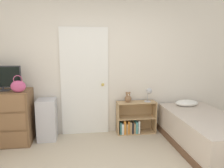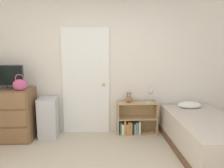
{
  "view_description": "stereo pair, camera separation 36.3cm",
  "coord_description": "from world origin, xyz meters",
  "px_view_note": "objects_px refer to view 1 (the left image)",
  "views": [
    {
      "loc": [
        -0.38,
        -2.02,
        1.65
      ],
      "look_at": [
        0.17,
        1.82,
        0.99
      ],
      "focal_mm": 35.0,
      "sensor_mm": 36.0,
      "label": 1
    },
    {
      "loc": [
        -0.02,
        -2.05,
        1.65
      ],
      "look_at": [
        0.17,
        1.82,
        0.99
      ],
      "focal_mm": 35.0,
      "sensor_mm": 36.0,
      "label": 2
    }
  ],
  "objects_px": {
    "storage_bin": "(47,119)",
    "bookshelf": "(133,121)",
    "teddy_bear": "(128,98)",
    "handbag": "(18,86)",
    "bed": "(204,132)",
    "dresser": "(7,117)",
    "desk_lamp": "(149,92)",
    "tv": "(2,78)"
  },
  "relations": [
    {
      "from": "handbag",
      "to": "dresser",
      "type": "bearing_deg",
      "value": 146.36
    },
    {
      "from": "storage_bin",
      "to": "bookshelf",
      "type": "relative_size",
      "value": 0.98
    },
    {
      "from": "handbag",
      "to": "tv",
      "type": "bearing_deg",
      "value": 150.22
    },
    {
      "from": "bookshelf",
      "to": "bed",
      "type": "height_order",
      "value": "bed"
    },
    {
      "from": "dresser",
      "to": "handbag",
      "type": "height_order",
      "value": "handbag"
    },
    {
      "from": "dresser",
      "to": "bookshelf",
      "type": "bearing_deg",
      "value": 3.52
    },
    {
      "from": "handbag",
      "to": "teddy_bear",
      "type": "height_order",
      "value": "handbag"
    },
    {
      "from": "handbag",
      "to": "desk_lamp",
      "type": "height_order",
      "value": "handbag"
    },
    {
      "from": "dresser",
      "to": "desk_lamp",
      "type": "height_order",
      "value": "dresser"
    },
    {
      "from": "storage_bin",
      "to": "bookshelf",
      "type": "xyz_separation_m",
      "value": [
        1.6,
        0.06,
        -0.13
      ]
    },
    {
      "from": "desk_lamp",
      "to": "handbag",
      "type": "bearing_deg",
      "value": -173.14
    },
    {
      "from": "teddy_bear",
      "to": "desk_lamp",
      "type": "relative_size",
      "value": 0.74
    },
    {
      "from": "tv",
      "to": "storage_bin",
      "type": "distance_m",
      "value": 1.03
    },
    {
      "from": "handbag",
      "to": "bed",
      "type": "xyz_separation_m",
      "value": [
        2.99,
        -0.47,
        -0.76
      ]
    },
    {
      "from": "handbag",
      "to": "teddy_bear",
      "type": "distance_m",
      "value": 1.93
    },
    {
      "from": "handbag",
      "to": "storage_bin",
      "type": "relative_size",
      "value": 0.38
    },
    {
      "from": "dresser",
      "to": "desk_lamp",
      "type": "distance_m",
      "value": 2.56
    },
    {
      "from": "teddy_bear",
      "to": "handbag",
      "type": "bearing_deg",
      "value": -170.52
    },
    {
      "from": "storage_bin",
      "to": "bed",
      "type": "xyz_separation_m",
      "value": [
        2.61,
        -0.73,
        -0.09
      ]
    },
    {
      "from": "handbag",
      "to": "storage_bin",
      "type": "xyz_separation_m",
      "value": [
        0.38,
        0.26,
        -0.66
      ]
    },
    {
      "from": "desk_lamp",
      "to": "bed",
      "type": "relative_size",
      "value": 0.15
    },
    {
      "from": "bookshelf",
      "to": "desk_lamp",
      "type": "bearing_deg",
      "value": -8.67
    },
    {
      "from": "dresser",
      "to": "bookshelf",
      "type": "xyz_separation_m",
      "value": [
        2.25,
        0.14,
        -0.23
      ]
    },
    {
      "from": "storage_bin",
      "to": "teddy_bear",
      "type": "height_order",
      "value": "teddy_bear"
    },
    {
      "from": "dresser",
      "to": "desk_lamp",
      "type": "relative_size",
      "value": 3.45
    },
    {
      "from": "handbag",
      "to": "storage_bin",
      "type": "bearing_deg",
      "value": 33.81
    },
    {
      "from": "tv",
      "to": "bookshelf",
      "type": "height_order",
      "value": "tv"
    },
    {
      "from": "tv",
      "to": "storage_bin",
      "type": "relative_size",
      "value": 0.82
    },
    {
      "from": "desk_lamp",
      "to": "tv",
      "type": "bearing_deg",
      "value": -177.6
    },
    {
      "from": "dresser",
      "to": "storage_bin",
      "type": "distance_m",
      "value": 0.66
    },
    {
      "from": "storage_bin",
      "to": "bed",
      "type": "distance_m",
      "value": 2.71
    },
    {
      "from": "dresser",
      "to": "desk_lamp",
      "type": "bearing_deg",
      "value": 2.16
    },
    {
      "from": "bookshelf",
      "to": "bed",
      "type": "bearing_deg",
      "value": -38.06
    },
    {
      "from": "storage_bin",
      "to": "teddy_bear",
      "type": "relative_size",
      "value": 3.67
    },
    {
      "from": "tv",
      "to": "bed",
      "type": "distance_m",
      "value": 3.45
    },
    {
      "from": "dresser",
      "to": "storage_bin",
      "type": "bearing_deg",
      "value": 6.92
    },
    {
      "from": "teddy_bear",
      "to": "bed",
      "type": "distance_m",
      "value": 1.43
    },
    {
      "from": "dresser",
      "to": "bed",
      "type": "relative_size",
      "value": 0.5
    },
    {
      "from": "storage_bin",
      "to": "bed",
      "type": "relative_size",
      "value": 0.4
    },
    {
      "from": "dresser",
      "to": "bed",
      "type": "distance_m",
      "value": 3.33
    },
    {
      "from": "handbag",
      "to": "teddy_bear",
      "type": "bearing_deg",
      "value": 9.48
    },
    {
      "from": "bookshelf",
      "to": "desk_lamp",
      "type": "distance_m",
      "value": 0.64
    }
  ]
}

